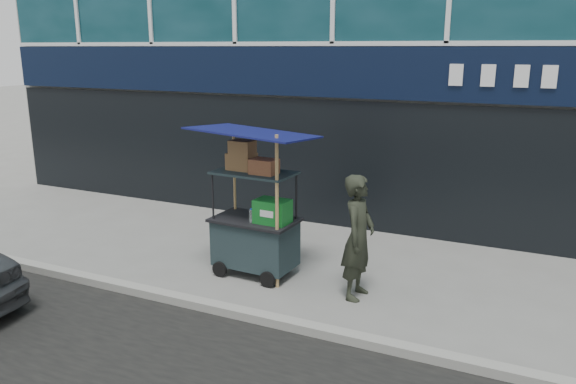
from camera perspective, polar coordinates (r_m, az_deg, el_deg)
The scene contains 4 objects.
ground at distance 7.67m, azimuth -6.49°, elevation -11.41°, with size 80.00×80.00×0.00m, color slate.
curb at distance 7.50m, azimuth -7.31°, elevation -11.58°, with size 80.00×0.18×0.12m, color gray.
vendor_cart at distance 8.36m, azimuth -3.29°, elevation -3.28°, with size 1.72×1.26×2.25m.
vendor_man at distance 7.63m, azimuth 7.16°, elevation -4.58°, with size 0.63×0.41×1.72m, color black.
Camera 1 is at (3.67, -5.85, 3.34)m, focal length 35.00 mm.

